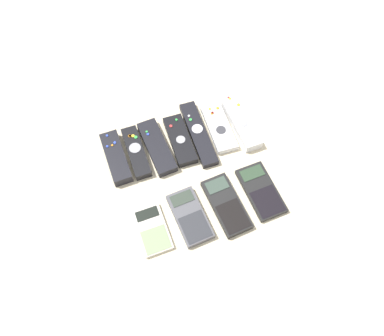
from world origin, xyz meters
The scene contains 12 objects.
ground_plane centered at (0.00, 0.00, 0.00)m, with size 3.00×3.00×0.00m, color beige.
remote_0 centered at (-0.17, 0.12, 0.01)m, with size 0.05×0.15×0.03m.
remote_1 centered at (-0.12, 0.12, 0.01)m, with size 0.04×0.15×0.02m.
remote_2 centered at (-0.06, 0.12, 0.01)m, with size 0.06×0.17×0.02m.
remote_3 centered at (0.00, 0.12, 0.01)m, with size 0.06×0.15×0.02m.
remote_4 centered at (0.05, 0.12, 0.01)m, with size 0.05×0.21×0.02m.
remote_5 centered at (0.11, 0.12, 0.01)m, with size 0.06×0.16×0.02m.
remote_6 centered at (0.17, 0.12, 0.01)m, with size 0.05×0.19×0.03m.
calculator_0 centered at (-0.14, -0.09, 0.01)m, with size 0.07×0.12×0.01m.
calculator_1 centered at (-0.05, -0.09, 0.01)m, with size 0.08×0.14×0.02m.
calculator_2 centered at (0.04, -0.10, 0.01)m, with size 0.08×0.16×0.02m.
calculator_3 centered at (0.14, -0.09, 0.01)m, with size 0.08×0.15×0.01m.
Camera 1 is at (-0.15, -0.40, 0.85)m, focal length 35.00 mm.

